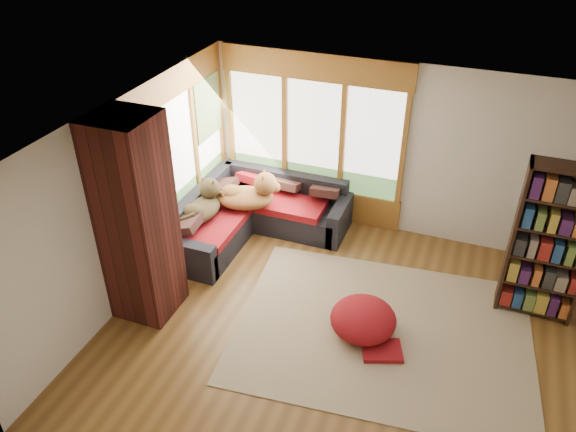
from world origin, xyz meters
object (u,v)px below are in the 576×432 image
Objects in this scene: brick_chimney at (137,220)px; bookshelf at (550,244)px; sectional_sofa at (248,212)px; dog_tan at (250,189)px; area_rug at (383,331)px; pouf at (363,318)px; dog_brindle at (202,200)px.

brick_chimney is 4.83m from bookshelf.
dog_tan reaches higher than sectional_sofa.
area_rug is 4.42× the size of pouf.
brick_chimney is 2.08m from dog_tan.
dog_brindle reaches higher than pouf.
dog_tan reaches higher than pouf.
pouf reaches higher than area_rug.
bookshelf is at bearing -23.07° from dog_tan.
brick_chimney is at bearing -124.14° from dog_tan.
brick_chimney is 0.75× the size of area_rug.
dog_tan is at bearing 74.33° from brick_chimney.
pouf is at bearing 10.35° from brick_chimney.
dog_tan is 1.19× the size of dog_brindle.
area_rug is at bearing 25.17° from pouf.
brick_chimney reaches higher than bookshelf.
sectional_sofa is 0.85m from dog_brindle.
bookshelf is 4.02m from dog_tan.
dog_tan is (-2.10, 1.45, 0.56)m from pouf.
brick_chimney is at bearing -175.16° from dog_brindle.
dog_tan is at bearing 149.97° from area_rug.
pouf is at bearing -53.16° from dog_tan.
dog_brindle is (-2.86, 0.87, 0.75)m from area_rug.
sectional_sofa is 4.18m from bookshelf.
bookshelf is at bearing -5.61° from sectional_sofa.
dog_brindle is (-2.63, 0.98, 0.53)m from pouf.
brick_chimney is 2.63× the size of dog_tan.
dog_brindle is (-0.43, -0.58, 0.45)m from sectional_sofa.
area_rug is 2.80m from dog_tan.
dog_brindle is at bearing -178.09° from bookshelf.
bookshelf is 2.08× the size of dog_tan.
bookshelf reaches higher than dog_brindle.
bookshelf reaches higher than area_rug.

